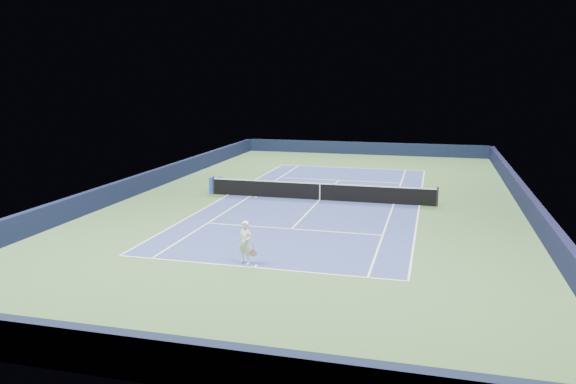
# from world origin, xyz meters

# --- Properties ---
(ground) EXTENTS (40.00, 40.00, 0.00)m
(ground) POSITION_xyz_m (0.00, 0.00, 0.00)
(ground) COLOR #365A31
(ground) RESTS_ON ground
(wall_far) EXTENTS (22.00, 0.35, 1.10)m
(wall_far) POSITION_xyz_m (0.00, 19.82, 0.55)
(wall_far) COLOR black
(wall_far) RESTS_ON ground
(wall_near) EXTENTS (22.00, 0.35, 1.10)m
(wall_near) POSITION_xyz_m (0.00, -19.82, 0.55)
(wall_near) COLOR black
(wall_near) RESTS_ON ground
(wall_right) EXTENTS (0.35, 40.00, 1.10)m
(wall_right) POSITION_xyz_m (10.82, 0.00, 0.55)
(wall_right) COLOR black
(wall_right) RESTS_ON ground
(wall_left) EXTENTS (0.35, 40.00, 1.10)m
(wall_left) POSITION_xyz_m (-10.82, 0.00, 0.55)
(wall_left) COLOR #111533
(wall_left) RESTS_ON ground
(court_surface) EXTENTS (10.97, 23.77, 0.01)m
(court_surface) POSITION_xyz_m (0.00, 0.00, 0.00)
(court_surface) COLOR navy
(court_surface) RESTS_ON ground
(baseline_far) EXTENTS (10.97, 0.08, 0.00)m
(baseline_far) POSITION_xyz_m (0.00, 11.88, 0.01)
(baseline_far) COLOR white
(baseline_far) RESTS_ON ground
(baseline_near) EXTENTS (10.97, 0.08, 0.00)m
(baseline_near) POSITION_xyz_m (0.00, -11.88, 0.01)
(baseline_near) COLOR white
(baseline_near) RESTS_ON ground
(sideline_doubles_right) EXTENTS (0.08, 23.77, 0.00)m
(sideline_doubles_right) POSITION_xyz_m (5.49, 0.00, 0.01)
(sideline_doubles_right) COLOR white
(sideline_doubles_right) RESTS_ON ground
(sideline_doubles_left) EXTENTS (0.08, 23.77, 0.00)m
(sideline_doubles_left) POSITION_xyz_m (-5.49, 0.00, 0.01)
(sideline_doubles_left) COLOR white
(sideline_doubles_left) RESTS_ON ground
(sideline_singles_right) EXTENTS (0.08, 23.77, 0.00)m
(sideline_singles_right) POSITION_xyz_m (4.12, 0.00, 0.01)
(sideline_singles_right) COLOR white
(sideline_singles_right) RESTS_ON ground
(sideline_singles_left) EXTENTS (0.08, 23.77, 0.00)m
(sideline_singles_left) POSITION_xyz_m (-4.12, 0.00, 0.01)
(sideline_singles_left) COLOR white
(sideline_singles_left) RESTS_ON ground
(service_line_far) EXTENTS (8.23, 0.08, 0.00)m
(service_line_far) POSITION_xyz_m (0.00, 6.40, 0.01)
(service_line_far) COLOR white
(service_line_far) RESTS_ON ground
(service_line_near) EXTENTS (8.23, 0.08, 0.00)m
(service_line_near) POSITION_xyz_m (0.00, -6.40, 0.01)
(service_line_near) COLOR white
(service_line_near) RESTS_ON ground
(center_service_line) EXTENTS (0.08, 12.80, 0.00)m
(center_service_line) POSITION_xyz_m (0.00, 0.00, 0.01)
(center_service_line) COLOR white
(center_service_line) RESTS_ON ground
(center_mark_far) EXTENTS (0.08, 0.30, 0.00)m
(center_mark_far) POSITION_xyz_m (0.00, 11.73, 0.01)
(center_mark_far) COLOR white
(center_mark_far) RESTS_ON ground
(center_mark_near) EXTENTS (0.08, 0.30, 0.00)m
(center_mark_near) POSITION_xyz_m (0.00, -11.73, 0.01)
(center_mark_near) COLOR white
(center_mark_near) RESTS_ON ground
(tennis_net) EXTENTS (12.90, 0.10, 1.07)m
(tennis_net) POSITION_xyz_m (0.00, 0.00, 0.50)
(tennis_net) COLOR black
(tennis_net) RESTS_ON ground
(sponsor_cube) EXTENTS (0.63, 0.58, 0.97)m
(sponsor_cube) POSITION_xyz_m (-6.40, 0.30, 0.48)
(sponsor_cube) COLOR #1C3EAA
(sponsor_cube) RESTS_ON ground
(tennis_player) EXTENTS (0.80, 1.31, 2.34)m
(tennis_player) POSITION_xyz_m (-0.45, -11.53, 0.81)
(tennis_player) COLOR white
(tennis_player) RESTS_ON ground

